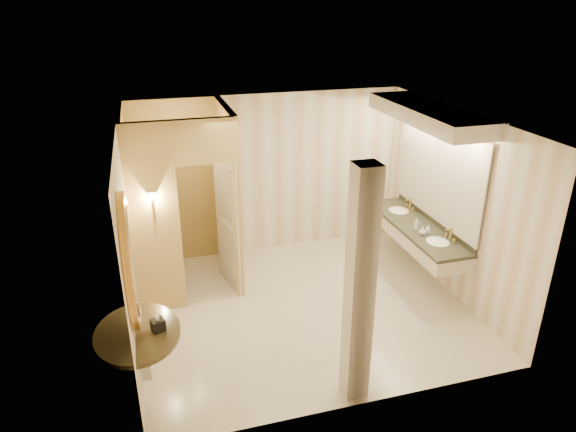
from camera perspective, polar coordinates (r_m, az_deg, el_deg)
The scene contains 16 objects.
floor at distance 7.51m, azimuth 1.70°, elevation -10.00°, with size 4.50×4.50×0.00m, color beige.
ceiling at distance 6.43m, azimuth 1.98°, elevation 10.52°, with size 4.50×4.50×0.00m, color silver.
wall_back at distance 8.65m, azimuth -2.19°, elevation 4.64°, with size 4.50×0.02×2.70m, color #F0E4D0.
wall_front at distance 5.21m, azimuth 8.58°, elevation -9.16°, with size 4.50×0.02×2.70m, color #F0E4D0.
wall_left at distance 6.59m, azimuth -17.20°, elevation -2.70°, with size 0.02×4.00×2.70m, color #F0E4D0.
wall_right at distance 7.79m, azimuth 17.81°, elevation 1.33°, with size 0.02×4.00×2.70m, color #F0E4D0.
toilet_closet at distance 7.50m, azimuth -8.59°, elevation 1.66°, with size 1.50×1.55×2.70m.
wall_sconce at distance 6.83m, azimuth -14.87°, elevation 2.02°, with size 0.14×0.14×0.42m.
vanity at distance 7.87m, azimuth 14.85°, elevation 4.07°, with size 0.75×2.42×2.09m.
console_shelf at distance 5.49m, azimuth -16.80°, elevation -8.13°, with size 1.12×1.12×2.01m.
pillar at distance 5.37m, azimuth 7.96°, elevation -8.03°, with size 0.25×0.25×2.70m, color beige.
tissue_box at distance 5.68m, azimuth -14.24°, elevation -11.65°, with size 0.13×0.13×0.13m, color black.
toilet at distance 8.19m, azimuth -13.68°, elevation -4.46°, with size 0.44×0.78×0.79m, color white.
soap_bottle_a at distance 7.87m, azimuth 15.28°, elevation -1.43°, with size 0.05×0.06×0.12m, color beige.
soap_bottle_b at distance 7.79m, azimuth 14.72°, elevation -1.60°, with size 0.10×0.10×0.13m, color silver.
soap_bottle_c at distance 7.91m, azimuth 14.05°, elevation -0.92°, with size 0.07×0.07×0.18m, color #C6B28C.
Camera 1 is at (-1.93, -5.96, 4.13)m, focal length 32.00 mm.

